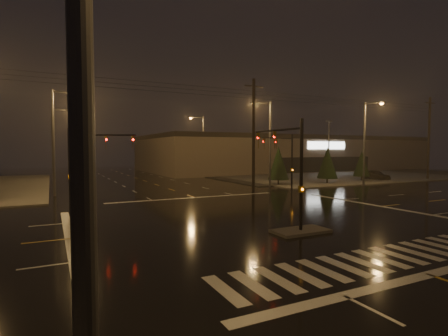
% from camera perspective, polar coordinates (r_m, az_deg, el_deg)
% --- Properties ---
extents(ground, '(140.00, 140.00, 0.00)m').
position_cam_1_polar(ground, '(22.40, 5.90, -8.27)').
color(ground, black).
rests_on(ground, ground).
extents(sidewalk_ne, '(36.00, 36.00, 0.12)m').
position_cam_1_polar(sidewalk_ne, '(64.19, 14.24, -0.95)').
color(sidewalk_ne, '#44413C').
rests_on(sidewalk_ne, ground).
extents(median_island, '(3.00, 1.60, 0.15)m').
position_cam_1_polar(median_island, '(19.20, 12.40, -10.01)').
color(median_island, '#44413C').
rests_on(median_island, ground).
extents(crosswalk, '(15.00, 2.60, 0.01)m').
position_cam_1_polar(crosswalk, '(15.77, 24.18, -13.34)').
color(crosswalk, beige).
rests_on(crosswalk, ground).
extents(stop_bar_near, '(16.00, 0.50, 0.01)m').
position_cam_1_polar(stop_bar_near, '(14.65, 30.44, -14.77)').
color(stop_bar_near, beige).
rests_on(stop_bar_near, ground).
extents(stop_bar_far, '(16.00, 0.50, 0.01)m').
position_cam_1_polar(stop_bar_far, '(32.11, -4.70, -4.83)').
color(stop_bar_far, beige).
rests_on(stop_bar_far, ground).
extents(parking_lot, '(50.00, 24.00, 0.08)m').
position_cam_1_polar(parking_lot, '(66.13, 18.66, -0.91)').
color(parking_lot, black).
rests_on(parking_lot, ground).
extents(retail_building, '(60.20, 28.30, 7.20)m').
position_cam_1_polar(retail_building, '(79.70, 9.50, 2.58)').
color(retail_building, '#756554').
rests_on(retail_building, ground).
extents(signal_mast_median, '(0.25, 4.59, 6.00)m').
position_cam_1_polar(signal_mast_median, '(19.45, 10.80, 1.12)').
color(signal_mast_median, black).
rests_on(signal_mast_median, ground).
extents(signal_mast_ne, '(4.84, 1.86, 6.00)m').
position_cam_1_polar(signal_mast_ne, '(35.71, 10.12, 2.02)').
color(signal_mast_ne, black).
rests_on(signal_mast_ne, ground).
extents(signal_mast_nw, '(4.84, 1.86, 6.00)m').
position_cam_1_polar(signal_mast_nw, '(28.78, -21.92, 1.63)').
color(signal_mast_nw, black).
rests_on(signal_mast_nw, ground).
extents(streetlight_0, '(2.77, 0.32, 10.00)m').
position_cam_1_polar(streetlight_0, '(3.87, -17.48, 24.54)').
color(streetlight_0, '#38383A').
rests_on(streetlight_0, ground).
extents(streetlight_1, '(2.77, 0.32, 10.00)m').
position_cam_1_polar(streetlight_1, '(36.58, -25.61, 4.95)').
color(streetlight_1, '#38383A').
rests_on(streetlight_1, ground).
extents(streetlight_2, '(2.77, 0.32, 10.00)m').
position_cam_1_polar(streetlight_2, '(52.57, -25.87, 4.26)').
color(streetlight_2, '#38383A').
rests_on(streetlight_2, ground).
extents(streetlight_3, '(2.77, 0.32, 10.00)m').
position_cam_1_polar(streetlight_3, '(41.50, 7.18, 4.95)').
color(streetlight_3, '#38383A').
rests_on(streetlight_3, ground).
extents(streetlight_4, '(2.77, 0.32, 10.00)m').
position_cam_1_polar(streetlight_4, '(59.20, -3.63, 4.38)').
color(streetlight_4, '#38383A').
rests_on(streetlight_4, ground).
extents(streetlight_6, '(0.32, 2.77, 10.00)m').
position_cam_1_polar(streetlight_6, '(45.02, 22.26, 4.60)').
color(streetlight_6, '#38383A').
rests_on(streetlight_6, ground).
extents(utility_pole_1, '(2.20, 0.32, 12.00)m').
position_cam_1_polar(utility_pole_1, '(38.12, 4.85, 5.63)').
color(utility_pole_1, black).
rests_on(utility_pole_1, ground).
extents(utility_pole_2, '(2.20, 0.32, 12.00)m').
position_cam_1_polar(utility_pole_2, '(59.49, 30.45, 4.28)').
color(utility_pole_2, black).
rests_on(utility_pole_2, ground).
extents(conifer_0, '(2.60, 2.60, 4.76)m').
position_cam_1_polar(conifer_0, '(43.51, 8.88, 0.80)').
color(conifer_0, black).
rests_on(conifer_0, ground).
extents(conifer_1, '(2.59, 2.59, 4.74)m').
position_cam_1_polar(conifer_1, '(46.79, 16.53, 0.85)').
color(conifer_1, black).
rests_on(conifer_1, ground).
extents(conifer_2, '(2.26, 2.26, 4.23)m').
position_cam_1_polar(conifer_2, '(52.12, 21.56, 0.69)').
color(conifer_2, black).
rests_on(conifer_2, ground).
extents(car_parked, '(1.85, 4.33, 1.46)m').
position_cam_1_polar(car_parked, '(55.10, 23.47, -1.04)').
color(car_parked, black).
rests_on(car_parked, ground).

